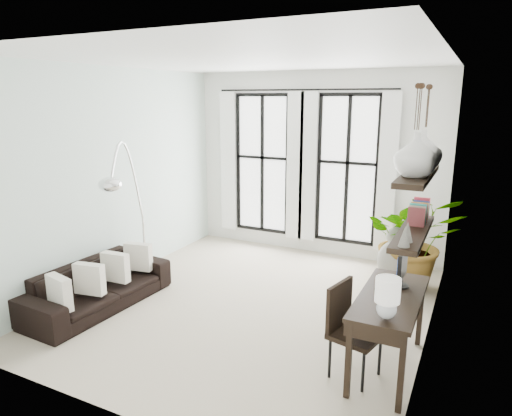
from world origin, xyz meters
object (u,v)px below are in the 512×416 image
Objects in this scene: sofa at (98,286)px; desk_chair at (349,324)px; plant at (413,240)px; desk at (389,303)px; arc_lamp at (126,177)px; buddha at (394,264)px.

desk_chair is (3.40, -0.03, 0.25)m from sofa.
plant reaches higher than desk_chair.
desk_chair is at bearing -149.48° from desk.
sofa is 1.51m from arc_lamp.
arc_lamp is (-3.30, 0.58, 1.15)m from desk_chair.
arc_lamp reaches higher than sofa.
buddha is (3.44, 2.32, 0.10)m from sofa.
desk_chair is 2.35m from buddha.
desk_chair is 1.01× the size of buddha.
desk is at bearing 43.79° from desk_chair.
sofa is 0.93× the size of arc_lamp.
plant is 1.52× the size of buddha.
buddha is (-0.22, -0.23, -0.33)m from plant.
buddha is at bearing 102.39° from desk_chair.
plant is at bearing 92.20° from desk.
desk is at bearing -87.80° from plant.
desk_chair is at bearing -87.65° from sofa.
desk is 1.46× the size of buddha.
plant is 4.18m from arc_lamp.
arc_lamp is (0.10, 0.56, 1.40)m from sofa.
plant is 1.51× the size of desk_chair.
sofa is 1.40× the size of plant.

